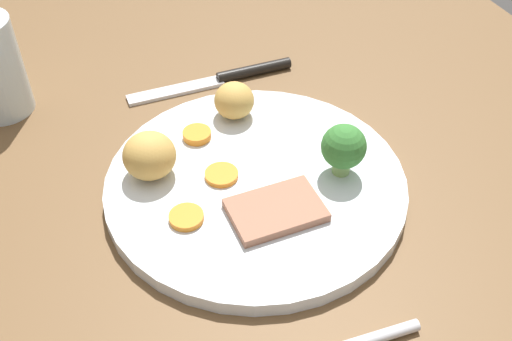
{
  "coord_description": "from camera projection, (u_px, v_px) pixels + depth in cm",
  "views": [
    {
      "loc": [
        -39.1,
        14.7,
        42.55
      ],
      "look_at": [
        -2.82,
        -0.04,
        6.0
      ],
      "focal_mm": 43.28,
      "sensor_mm": 36.0,
      "label": 1
    }
  ],
  "objects": [
    {
      "name": "carrot_coin_front",
      "position": [
        197.0,
        135.0,
        0.58
      ],
      "size": [
        2.69,
        2.69,
        0.69
      ],
      "primitive_type": "cylinder",
      "color": "orange",
      "rests_on": "dinner_plate"
    },
    {
      "name": "roast_potato_right",
      "position": [
        149.0,
        156.0,
        0.53
      ],
      "size": [
        5.33,
        5.37,
        4.17
      ],
      "primitive_type": "ellipsoid",
      "rotation": [
        0.0,
        0.0,
        2.97
      ],
      "color": "tan",
      "rests_on": "dinner_plate"
    },
    {
      "name": "knife",
      "position": [
        226.0,
        77.0,
        0.67
      ],
      "size": [
        1.84,
        18.52,
        1.2
      ],
      "rotation": [
        0.0,
        0.0,
        1.56
      ],
      "color": "black",
      "rests_on": "dining_table"
    },
    {
      "name": "dining_table",
      "position": [
        244.0,
        184.0,
        0.58
      ],
      "size": [
        120.0,
        84.0,
        3.6
      ],
      "primitive_type": "cube",
      "color": "brown",
      "rests_on": "ground"
    },
    {
      "name": "carrot_coin_side",
      "position": [
        221.0,
        175.0,
        0.54
      ],
      "size": [
        2.97,
        2.97,
        0.48
      ],
      "primitive_type": "cylinder",
      "color": "orange",
      "rests_on": "dinner_plate"
    },
    {
      "name": "carrot_coin_back",
      "position": [
        186.0,
        217.0,
        0.51
      ],
      "size": [
        2.89,
        2.89,
        0.53
      ],
      "primitive_type": "cylinder",
      "color": "orange",
      "rests_on": "dinner_plate"
    },
    {
      "name": "meat_slice_main",
      "position": [
        271.0,
        212.0,
        0.51
      ],
      "size": [
        5.22,
        7.67,
        0.8
      ],
      "primitive_type": "cube",
      "rotation": [
        0.0,
        0.0,
        1.58
      ],
      "color": "#9E664C",
      "rests_on": "dinner_plate"
    },
    {
      "name": "roast_potato_left",
      "position": [
        234.0,
        100.0,
        0.6
      ],
      "size": [
        5.0,
        4.96,
        3.55
      ],
      "primitive_type": "ellipsoid",
      "rotation": [
        0.0,
        0.0,
        4.38
      ],
      "color": "tan",
      "rests_on": "dinner_plate"
    },
    {
      "name": "broccoli_floret",
      "position": [
        344.0,
        148.0,
        0.53
      ],
      "size": [
        3.97,
        3.97,
        4.94
      ],
      "color": "#8CB766",
      "rests_on": "dinner_plate"
    },
    {
      "name": "dinner_plate",
      "position": [
        256.0,
        184.0,
        0.55
      ],
      "size": [
        26.59,
        26.59,
        1.4
      ],
      "primitive_type": "cylinder",
      "color": "white",
      "rests_on": "dining_table"
    }
  ]
}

